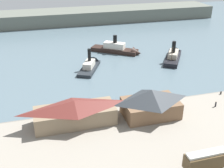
# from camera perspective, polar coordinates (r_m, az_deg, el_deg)

# --- Properties ---
(ground_plane) EXTENTS (320.00, 320.00, 0.00)m
(ground_plane) POSITION_cam_1_polar(r_m,az_deg,el_deg) (86.51, 6.23, -3.32)
(ground_plane) COLOR slate
(quay_promenade) EXTENTS (110.00, 36.00, 1.20)m
(quay_promenade) POSITION_cam_1_polar(r_m,az_deg,el_deg) (69.59, 12.95, -11.32)
(quay_promenade) COLOR gray
(quay_promenade) RESTS_ON ground
(seawall_edge) EXTENTS (110.00, 0.80, 1.00)m
(seawall_edge) POSITION_cam_1_polar(r_m,az_deg,el_deg) (83.38, 7.14, -4.17)
(seawall_edge) COLOR slate
(seawall_edge) RESTS_ON ground
(ferry_shed_east_terminal) EXTENTS (21.10, 8.21, 6.65)m
(ferry_shed_east_terminal) POSITION_cam_1_polar(r_m,az_deg,el_deg) (71.70, -7.69, -5.78)
(ferry_shed_east_terminal) COLOR #847056
(ferry_shed_east_terminal) RESTS_ON quay_promenade
(ferry_shed_west_terminal) EXTENTS (15.06, 9.66, 7.83)m
(ferry_shed_west_terminal) POSITION_cam_1_polar(r_m,az_deg,el_deg) (74.89, 8.07, -3.81)
(ferry_shed_west_terminal) COLOR brown
(ferry_shed_west_terminal) RESTS_ON quay_promenade
(street_tram) EXTENTS (8.95, 2.89, 4.50)m
(street_tram) POSITION_cam_1_polar(r_m,az_deg,el_deg) (60.74, 18.87, -14.62)
(street_tram) COLOR #4C381E
(street_tram) RESTS_ON quay_promenade
(pedestrian_at_waters_edge) EXTENTS (0.43, 0.43, 1.73)m
(pedestrian_at_waters_edge) POSITION_cam_1_polar(r_m,az_deg,el_deg) (85.19, 20.70, -3.94)
(pedestrian_at_waters_edge) COLOR #232328
(pedestrian_at_waters_edge) RESTS_ON quay_promenade
(mooring_post_center_west) EXTENTS (0.44, 0.44, 0.90)m
(mooring_post_center_west) POSITION_cam_1_polar(r_m,az_deg,el_deg) (93.27, 21.65, -1.72)
(mooring_post_center_west) COLOR black
(mooring_post_center_west) RESTS_ON quay_promenade
(ferry_moored_west) EXTENTS (12.30, 18.00, 10.13)m
(ferry_moored_west) POSITION_cam_1_polar(r_m,az_deg,el_deg) (109.93, -4.45, 3.97)
(ferry_moored_west) COLOR #23282D
(ferry_moored_west) RESTS_ON ground
(ferry_approaching_west) EXTENTS (15.50, 19.89, 10.21)m
(ferry_approaching_west) POSITION_cam_1_polar(r_m,az_deg,el_deg) (122.10, 12.62, 5.82)
(ferry_approaching_west) COLOR black
(ferry_approaching_west) RESTS_ON ground
(ferry_near_quay) EXTENTS (21.97, 17.98, 9.50)m
(ferry_near_quay) POSITION_cam_1_polar(r_m,az_deg,el_deg) (126.45, 1.53, 7.18)
(ferry_near_quay) COLOR black
(ferry_near_quay) RESTS_ON ground
(far_headland) EXTENTS (180.00, 24.00, 8.00)m
(far_headland) POSITION_cam_1_polar(r_m,az_deg,el_deg) (186.12, -6.44, 13.84)
(far_headland) COLOR #60665B
(far_headland) RESTS_ON ground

